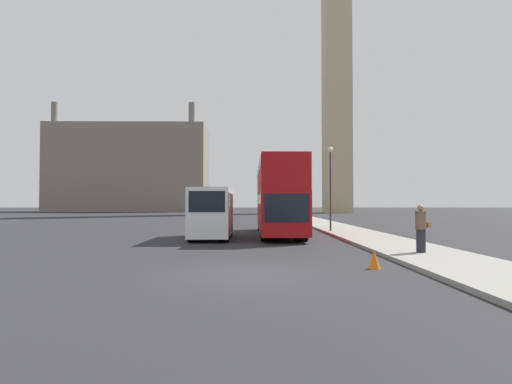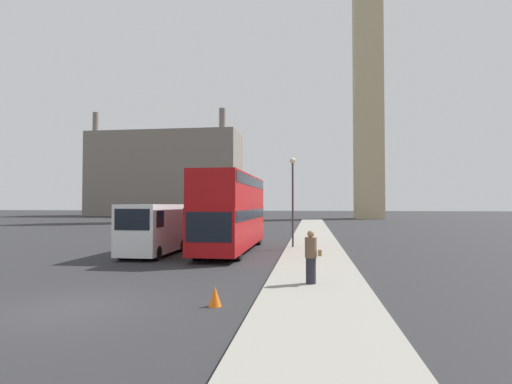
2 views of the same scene
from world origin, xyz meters
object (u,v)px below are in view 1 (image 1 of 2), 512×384
object	(u,v)px
white_van	(212,212)
pedestrian	(421,229)
parked_sedan	(223,215)
clock_tower	(336,46)
red_double_decker_bus	(279,195)
street_lamp	(330,175)

from	to	relation	value
white_van	pedestrian	bearing A→B (deg)	-40.22
pedestrian	parked_sedan	xyz separation A→B (m)	(-9.36, 28.38, -0.37)
clock_tower	white_van	distance (m)	68.24
red_double_decker_bus	white_van	world-z (taller)	red_double_decker_bus
white_van	parked_sedan	xyz separation A→B (m)	(-0.83, 21.16, -0.82)
white_van	street_lamp	size ratio (longest dim) A/B	0.96
red_double_decker_bus	pedestrian	bearing A→B (deg)	-64.60
pedestrian	street_lamp	bearing A→B (deg)	95.64
pedestrian	street_lamp	size ratio (longest dim) A/B	0.32
red_double_decker_bus	parked_sedan	xyz separation A→B (m)	(-4.71, 18.59, -1.84)
red_double_decker_bus	parked_sedan	world-z (taller)	red_double_decker_bus
white_van	pedestrian	world-z (taller)	white_van
red_double_decker_bus	white_van	distance (m)	4.77
white_van	parked_sedan	world-z (taller)	white_van
parked_sedan	red_double_decker_bus	bearing A→B (deg)	-75.77
red_double_decker_bus	parked_sedan	size ratio (longest dim) A/B	2.59
red_double_decker_bus	street_lamp	bearing A→B (deg)	23.59
clock_tower	red_double_decker_bus	bearing A→B (deg)	-105.92
white_van	parked_sedan	bearing A→B (deg)	92.24
white_van	pedestrian	xyz separation A→B (m)	(8.53, -7.22, -0.45)
white_van	pedestrian	size ratio (longest dim) A/B	3.01
pedestrian	clock_tower	bearing A→B (deg)	80.39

